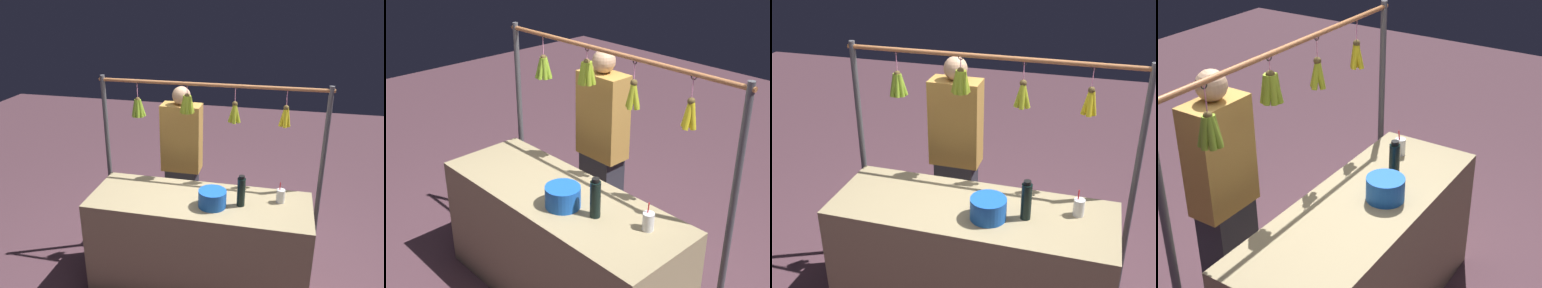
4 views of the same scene
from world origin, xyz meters
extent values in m
cube|color=tan|center=(0.00, 0.00, 0.44)|extent=(1.89, 0.68, 0.89)
cylinder|color=#4C4C51|center=(-1.02, -0.45, 0.91)|extent=(0.04, 0.04, 1.82)
cylinder|color=#4C4C51|center=(1.02, -0.45, 0.91)|extent=(0.04, 0.04, 1.82)
cylinder|color=#9E6038|center=(0.00, -0.45, 1.78)|extent=(2.09, 0.03, 0.03)
torus|color=black|center=(-0.66, -0.45, 1.76)|extent=(0.04, 0.01, 0.04)
cylinder|color=pink|center=(-0.66, -0.45, 1.69)|extent=(0.01, 0.01, 0.15)
sphere|color=brown|center=(-0.66, -0.45, 1.61)|extent=(0.05, 0.05, 0.05)
cylinder|color=yellow|center=(-0.65, -0.45, 1.53)|extent=(0.07, 0.04, 0.18)
cylinder|color=yellow|center=(-0.66, -0.43, 1.53)|extent=(0.04, 0.08, 0.18)
cylinder|color=yellow|center=(-0.68, -0.45, 1.53)|extent=(0.06, 0.04, 0.18)
cylinder|color=yellow|center=(-0.66, -0.47, 1.53)|extent=(0.04, 0.06, 0.17)
torus|color=black|center=(-0.22, -0.45, 1.76)|extent=(0.04, 0.01, 0.04)
cylinder|color=pink|center=(-0.22, -0.45, 1.69)|extent=(0.01, 0.01, 0.14)
sphere|color=brown|center=(-0.22, -0.45, 1.62)|extent=(0.05, 0.05, 0.05)
cylinder|color=#A7B526|center=(-0.20, -0.45, 1.53)|extent=(0.08, 0.04, 0.18)
cylinder|color=#A7B526|center=(-0.22, -0.43, 1.53)|extent=(0.04, 0.07, 0.18)
cylinder|color=#A7B526|center=(-0.24, -0.45, 1.53)|extent=(0.08, 0.04, 0.18)
cylinder|color=#A7B526|center=(-0.22, -0.47, 1.53)|extent=(0.04, 0.08, 0.18)
torus|color=black|center=(0.21, -0.45, 1.76)|extent=(0.04, 0.01, 0.04)
cylinder|color=pink|center=(0.21, -0.45, 1.71)|extent=(0.01, 0.01, 0.09)
sphere|color=brown|center=(0.21, -0.45, 1.67)|extent=(0.05, 0.05, 0.05)
cylinder|color=#92AE28|center=(0.24, -0.45, 1.59)|extent=(0.07, 0.04, 0.16)
cylinder|color=#92AE28|center=(0.23, -0.42, 1.59)|extent=(0.05, 0.06, 0.17)
cylinder|color=#92AE28|center=(0.20, -0.42, 1.59)|extent=(0.05, 0.07, 0.17)
cylinder|color=#92AE28|center=(0.18, -0.44, 1.59)|extent=(0.06, 0.05, 0.16)
cylinder|color=#92AE28|center=(0.18, -0.47, 1.59)|extent=(0.07, 0.05, 0.17)
cylinder|color=#92AE28|center=(0.20, -0.48, 1.59)|extent=(0.04, 0.06, 0.16)
cylinder|color=#92AE28|center=(0.23, -0.47, 1.59)|extent=(0.06, 0.06, 0.17)
torus|color=black|center=(0.68, -0.45, 1.76)|extent=(0.04, 0.01, 0.04)
cylinder|color=pink|center=(0.68, -0.45, 1.68)|extent=(0.01, 0.01, 0.15)
sphere|color=brown|center=(0.68, -0.45, 1.61)|extent=(0.05, 0.05, 0.05)
cylinder|color=#81A92A|center=(0.71, -0.45, 1.52)|extent=(0.07, 0.04, 0.17)
cylinder|color=#81A92A|center=(0.70, -0.42, 1.52)|extent=(0.06, 0.07, 0.17)
cylinder|color=#81A92A|center=(0.67, -0.42, 1.52)|extent=(0.05, 0.07, 0.17)
cylinder|color=#81A92A|center=(0.65, -0.44, 1.52)|extent=(0.06, 0.05, 0.17)
cylinder|color=#81A92A|center=(0.65, -0.46, 1.52)|extent=(0.08, 0.05, 0.17)
cylinder|color=#81A92A|center=(0.67, -0.48, 1.52)|extent=(0.04, 0.08, 0.17)
cylinder|color=#81A92A|center=(0.70, -0.48, 1.52)|extent=(0.06, 0.07, 0.17)
cylinder|color=black|center=(-0.36, 0.02, 1.01)|extent=(0.07, 0.07, 0.24)
cylinder|color=black|center=(-0.36, 0.02, 1.14)|extent=(0.05, 0.05, 0.02)
cylinder|color=blue|center=(-0.13, 0.09, 0.96)|extent=(0.23, 0.23, 0.14)
cylinder|color=silver|center=(-0.68, -0.11, 0.94)|extent=(0.07, 0.07, 0.12)
cylinder|color=red|center=(-0.66, -0.11, 0.98)|extent=(0.01, 0.03, 0.18)
cube|color=#2D2D38|center=(0.34, -0.76, 0.40)|extent=(0.32, 0.22, 0.80)
cube|color=#BF8C3F|center=(0.34, -0.76, 1.15)|extent=(0.40, 0.22, 0.70)
sphere|color=tan|center=(0.34, -0.76, 1.58)|extent=(0.18, 0.18, 0.18)
camera|label=1|loc=(-0.62, 2.96, 2.57)|focal=37.64mm
camera|label=2|loc=(-2.21, 1.92, 2.63)|focal=47.10mm
camera|label=3|loc=(-0.70, 2.56, 2.61)|focal=44.80mm
camera|label=4|loc=(2.44, 1.48, 2.74)|focal=54.24mm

